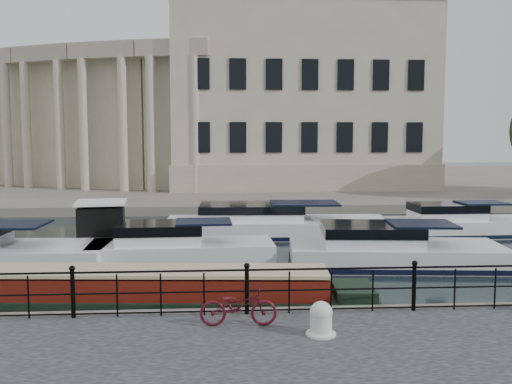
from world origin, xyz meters
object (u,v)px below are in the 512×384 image
(harbour_hut, at_px, (102,230))
(mooring_bollard, at_px, (321,319))
(bicycle, at_px, (238,306))
(narrowboat, at_px, (132,299))

(harbour_hut, bearing_deg, mooring_bollard, -66.08)
(bicycle, height_order, narrowboat, bicycle)
(bicycle, bearing_deg, narrowboat, 45.40)
(bicycle, xyz_separation_m, mooring_bollard, (1.71, -0.69, -0.11))
(mooring_bollard, xyz_separation_m, narrowboat, (-4.45, 3.51, -0.52))
(narrowboat, bearing_deg, mooring_bollard, -33.77)
(mooring_bollard, height_order, narrowboat, mooring_bollard)
(bicycle, relative_size, mooring_bollard, 2.35)
(harbour_hut, bearing_deg, narrowboat, -80.27)
(bicycle, bearing_deg, harbour_hut, 26.72)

